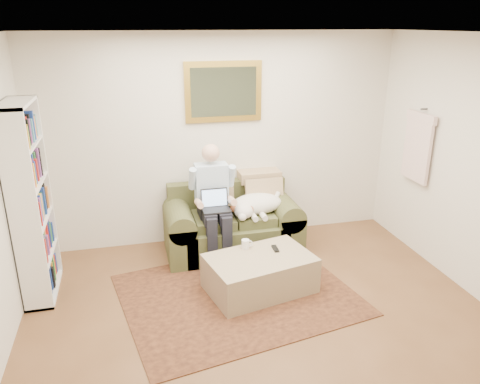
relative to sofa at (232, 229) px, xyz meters
name	(u,v)px	position (x,y,z in m)	size (l,w,h in m)	color
room_shell	(271,200)	(-0.05, -1.70, 1.02)	(4.51, 5.00, 2.61)	brown
rug	(238,294)	(-0.18, -1.03, -0.28)	(2.30, 1.84, 0.01)	black
sofa	(232,229)	(0.00, 0.00, 0.00)	(1.62, 0.83, 0.97)	#484426
seated_man	(214,205)	(-0.24, -0.15, 0.40)	(0.54, 0.76, 1.37)	#8CB3D8
laptop	(215,204)	(-0.24, -0.21, 0.44)	(0.32, 0.25, 0.23)	black
sleeping_dog	(257,204)	(0.29, -0.08, 0.34)	(0.67, 0.42, 0.25)	white
ottoman	(260,274)	(0.07, -0.99, -0.09)	(1.07, 0.68, 0.39)	tan
coffee_mug	(245,244)	(-0.03, -0.76, 0.16)	(0.08, 0.08, 0.10)	white
tv_remote	(275,249)	(0.28, -0.86, 0.12)	(0.05, 0.15, 0.02)	black
bookshelf	(31,203)	(-2.15, -0.45, 0.72)	(0.28, 0.80, 2.00)	white
wall_mirror	(224,92)	(0.00, 0.42, 1.62)	(0.94, 0.04, 0.72)	gold
hanging_shirt	(418,143)	(2.14, -0.45, 1.07)	(0.06, 0.52, 0.90)	beige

